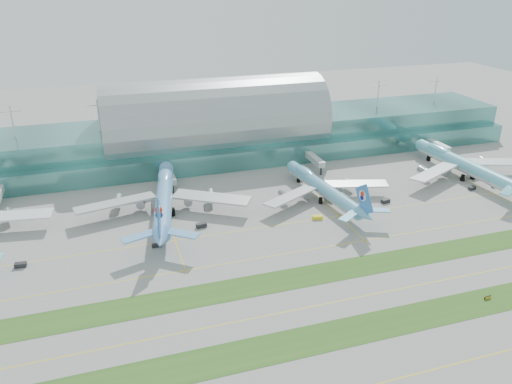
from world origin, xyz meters
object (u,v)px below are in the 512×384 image
object	(u,v)px
airliner_d	(463,164)
taxiway_sign_east	(488,298)
terminal	(215,131)
airliner_c	(322,187)
airliner_b	(164,196)

from	to	relation	value
airliner_d	taxiway_sign_east	xyz separation A→B (m)	(-59.69, -88.72, -6.33)
terminal	airliner_c	distance (m)	78.05
terminal	taxiway_sign_east	xyz separation A→B (m)	(50.49, -155.89, -13.69)
terminal	airliner_c	xyz separation A→B (m)	(32.05, -70.70, -8.18)
airliner_c	taxiway_sign_east	bearing A→B (deg)	-84.09
airliner_d	taxiway_sign_east	bearing A→B (deg)	-127.38
airliner_c	terminal	bearing A→B (deg)	108.08
airliner_d	taxiway_sign_east	distance (m)	107.12
airliner_c	airliner_d	bearing A→B (deg)	-3.71
terminal	airliner_b	xyz separation A→B (m)	(-37.26, -61.86, -7.11)
airliner_c	airliner_d	size ratio (longest dim) A/B	0.88
taxiway_sign_east	terminal	bearing A→B (deg)	101.35
terminal	airliner_b	bearing A→B (deg)	-121.06
airliner_c	airliner_d	world-z (taller)	airliner_d
terminal	airliner_d	distance (m)	129.25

